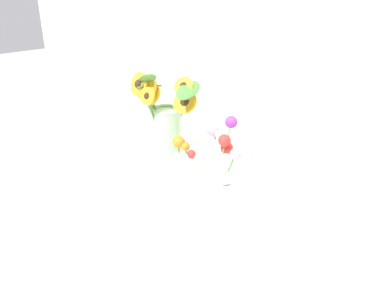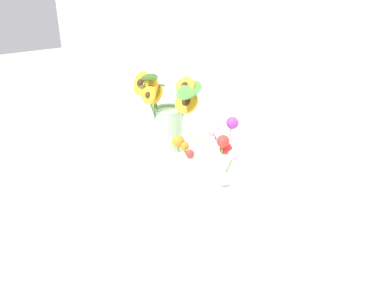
# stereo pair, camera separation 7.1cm
# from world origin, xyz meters

# --- Properties ---
(ground_plane) EXTENTS (6.00, 6.00, 0.00)m
(ground_plane) POSITION_xyz_m (0.00, 0.00, 0.00)
(ground_plane) COLOR silver
(serving_tray) EXTENTS (0.50, 0.50, 0.02)m
(serving_tray) POSITION_xyz_m (0.00, 0.05, 0.01)
(serving_tray) COLOR white
(serving_tray) RESTS_ON ground_plane
(mason_jar_sunflowers) EXTENTS (0.25, 0.19, 0.34)m
(mason_jar_sunflowers) POSITION_xyz_m (-0.13, 0.06, 0.16)
(mason_jar_sunflowers) COLOR #99CC9E
(mason_jar_sunflowers) RESTS_ON serving_tray
(vase_small_center) EXTENTS (0.10, 0.07, 0.14)m
(vase_small_center) POSITION_xyz_m (0.02, -0.00, 0.07)
(vase_small_center) COLOR white
(vase_small_center) RESTS_ON serving_tray
(vase_bulb_right) EXTENTS (0.09, 0.08, 0.17)m
(vase_bulb_right) POSITION_xyz_m (0.14, 0.07, 0.09)
(vase_bulb_right) COLOR white
(vase_bulb_right) RESTS_ON serving_tray
(vase_small_back) EXTENTS (0.08, 0.10, 0.18)m
(vase_small_back) POSITION_xyz_m (0.06, 0.15, 0.10)
(vase_small_back) COLOR white
(vase_small_back) RESTS_ON serving_tray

